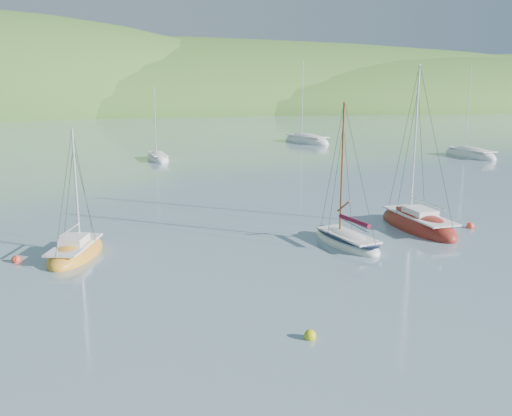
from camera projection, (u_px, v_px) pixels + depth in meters
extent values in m
plane|color=#728D9E|center=(293.00, 307.00, 22.89)|extent=(700.00, 700.00, 0.00)
ellipsoid|color=#336A28|center=(127.00, 107.00, 183.31)|extent=(440.00, 110.00, 44.00)
ellipsoid|color=#336A28|center=(396.00, 106.00, 196.02)|extent=(240.00, 100.00, 34.00)
ellipsoid|color=white|center=(346.00, 243.00, 31.46)|extent=(3.02, 5.69, 1.32)
cube|color=silver|center=(348.00, 235.00, 31.25)|extent=(2.29, 4.43, 0.10)
cylinder|color=brown|center=(342.00, 169.00, 31.13)|extent=(0.12, 0.12, 7.21)
ellipsoid|color=black|center=(347.00, 236.00, 31.37)|extent=(2.98, 5.63, 0.23)
cylinder|color=maroon|center=(354.00, 221.00, 30.58)|extent=(0.75, 2.59, 0.24)
ellipsoid|color=maroon|center=(418.00, 226.00, 34.84)|extent=(2.80, 7.29, 1.98)
cube|color=silver|center=(420.00, 216.00, 34.55)|extent=(2.10, 5.68, 0.10)
cylinder|color=silver|center=(415.00, 141.00, 34.50)|extent=(0.12, 0.12, 8.98)
cube|color=silver|center=(420.00, 212.00, 34.50)|extent=(1.44, 2.07, 0.42)
cylinder|color=silver|center=(428.00, 203.00, 33.68)|extent=(0.25, 3.45, 0.09)
ellipsoid|color=orange|center=(76.00, 254.00, 29.46)|extent=(3.70, 5.76, 1.47)
cube|color=silver|center=(74.00, 245.00, 29.23)|extent=(2.82, 4.47, 0.10)
cylinder|color=silver|center=(76.00, 186.00, 29.32)|extent=(0.12, 0.12, 5.90)
cube|color=silver|center=(74.00, 240.00, 29.18)|extent=(1.57, 1.79, 0.42)
cylinder|color=silver|center=(69.00, 230.00, 28.51)|extent=(0.89, 2.47, 0.09)
ellipsoid|color=white|center=(158.00, 159.00, 64.29)|extent=(2.71, 6.40, 1.70)
cube|color=silver|center=(158.00, 154.00, 64.04)|extent=(2.04, 4.99, 0.10)
cylinder|color=silver|center=(155.00, 120.00, 64.02)|extent=(0.12, 0.12, 7.49)
ellipsoid|color=white|center=(306.00, 142.00, 81.50)|extent=(6.04, 9.30, 2.39)
cube|color=silver|center=(307.00, 136.00, 81.17)|extent=(4.61, 7.22, 0.10)
cylinder|color=silver|center=(302.00, 98.00, 80.99)|extent=(0.12, 0.12, 10.54)
ellipsoid|color=white|center=(470.00, 156.00, 66.74)|extent=(3.69, 8.19, 2.16)
cube|color=silver|center=(471.00, 149.00, 66.42)|extent=(2.78, 6.37, 0.10)
cylinder|color=silver|center=(468.00, 108.00, 66.39)|extent=(0.12, 0.12, 9.50)
sphere|color=#C3C011|center=(310.00, 336.00, 20.03)|extent=(0.43, 0.43, 0.43)
sphere|color=red|center=(470.00, 226.00, 34.94)|extent=(0.47, 0.47, 0.47)
sphere|color=red|center=(16.00, 260.00, 28.42)|extent=(0.46, 0.46, 0.46)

